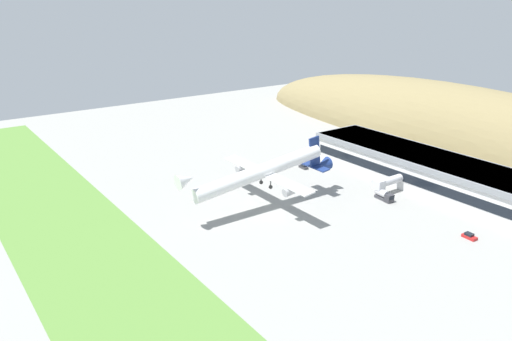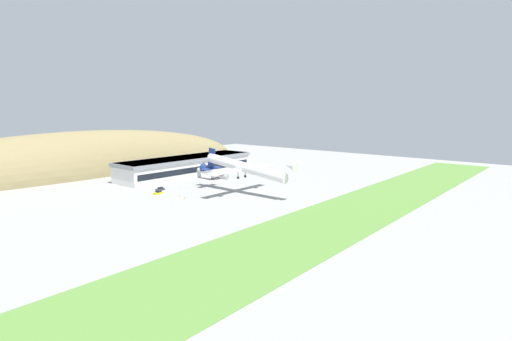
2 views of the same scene
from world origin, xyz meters
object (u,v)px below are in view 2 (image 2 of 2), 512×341
object	(u,v)px
cargo_airplane	(243,168)
jetway_0	(207,171)
terminal_building	(187,165)
fuel_truck	(217,176)
service_car_0	(257,171)
service_car_2	(158,193)
traffic_cone_1	(184,198)
traffic_cone_0	(180,196)
service_car_1	(160,189)

from	to	relation	value
cargo_airplane	jetway_0	bearing A→B (deg)	69.74
terminal_building	cargo_airplane	size ratio (longest dim) A/B	1.51
terminal_building	fuel_truck	size ratio (longest dim) A/B	12.57
service_car_0	fuel_truck	bearing A→B (deg)	176.47
fuel_truck	service_car_2	bearing A→B (deg)	-170.93
cargo_airplane	service_car_2	world-z (taller)	cargo_airplane
fuel_truck	traffic_cone_1	bearing A→B (deg)	-151.20
traffic_cone_0	service_car_2	bearing A→B (deg)	104.96
service_car_2	fuel_truck	distance (m)	41.94
service_car_2	traffic_cone_0	xyz separation A→B (m)	(2.86, -10.69, -0.34)
traffic_cone_1	jetway_0	bearing A→B (deg)	35.11
service_car_0	traffic_cone_1	distance (m)	72.43
jetway_0	traffic_cone_1	distance (m)	45.44
traffic_cone_1	traffic_cone_0	bearing A→B (deg)	73.50
cargo_airplane	fuel_truck	xyz separation A→B (m)	(16.66, 33.22, -9.67)
jetway_0	service_car_0	distance (m)	33.23
service_car_2	fuel_truck	bearing A→B (deg)	9.07
jetway_0	traffic_cone_0	world-z (taller)	jetway_0
service_car_2	fuel_truck	size ratio (longest dim) A/B	0.66
cargo_airplane	traffic_cone_1	distance (m)	28.04
traffic_cone_0	cargo_airplane	bearing A→B (deg)	-36.04
cargo_airplane	traffic_cone_0	size ratio (longest dim) A/B	91.20
cargo_airplane	traffic_cone_0	bearing A→B (deg)	143.96
service_car_1	service_car_0	bearing A→B (deg)	-0.86
jetway_0	traffic_cone_0	xyz separation A→B (m)	(-35.67, -21.39, -3.71)
traffic_cone_0	terminal_building	bearing A→B (deg)	46.20
jetway_0	traffic_cone_0	distance (m)	41.75
service_car_0	fuel_truck	world-z (taller)	fuel_truck
cargo_airplane	service_car_1	bearing A→B (deg)	120.97
service_car_1	service_car_2	distance (m)	7.84
terminal_building	traffic_cone_0	bearing A→B (deg)	-133.80
service_car_1	fuel_truck	bearing A→B (deg)	1.33
jetway_0	service_car_2	bearing A→B (deg)	-164.47
service_car_1	service_car_2	xyz separation A→B (m)	(-5.32, -5.77, 0.03)
traffic_cone_1	service_car_0	bearing A→B (deg)	16.14
service_car_1	jetway_0	bearing A→B (deg)	8.45
jetway_0	service_car_1	distance (m)	33.74
jetway_0	traffic_cone_1	size ratio (longest dim) A/B	20.00
service_car_2	service_car_1	bearing A→B (deg)	47.33
fuel_truck	traffic_cone_1	world-z (taller)	fuel_truck
terminal_building	jetway_0	size ratio (longest dim) A/B	6.87
service_car_1	cargo_airplane	bearing A→B (deg)	-59.03
terminal_building	fuel_truck	xyz separation A→B (m)	(2.36, -20.44, -4.29)
service_car_1	traffic_cone_0	size ratio (longest dim) A/B	6.87
terminal_building	fuel_truck	distance (m)	21.02
cargo_airplane	service_car_2	size ratio (longest dim) A/B	12.69
service_car_0	traffic_cone_0	world-z (taller)	service_car_0
cargo_airplane	service_car_0	size ratio (longest dim) A/B	14.08
service_car_1	terminal_building	bearing A→B (deg)	32.25
traffic_cone_1	terminal_building	bearing A→B (deg)	48.46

